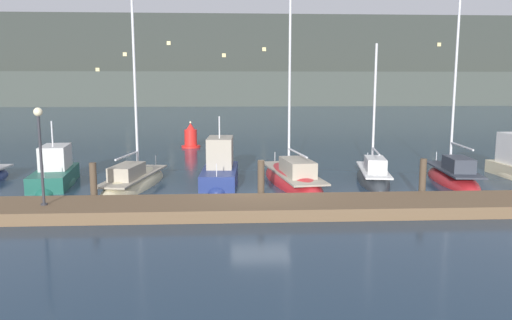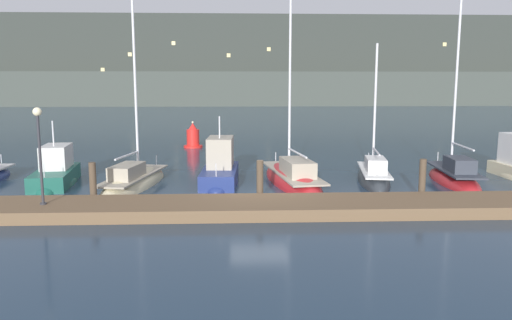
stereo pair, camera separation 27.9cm
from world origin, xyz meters
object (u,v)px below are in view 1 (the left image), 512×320
(motorboat_berth_4, at_px, (220,175))
(sailboat_berth_5, at_px, (292,181))
(dock_lamppost, at_px, (40,140))
(motorboat_berth_2, at_px, (55,179))
(sailboat_berth_3, at_px, (134,185))
(sailboat_berth_6, at_px, (373,179))
(sailboat_berth_7, at_px, (453,179))
(channel_buoy, at_px, (191,138))

(motorboat_berth_4, bearing_deg, sailboat_berth_5, -4.20)
(sailboat_berth_5, relative_size, dock_lamppost, 3.06)
(motorboat_berth_2, relative_size, dock_lamppost, 1.43)
(motorboat_berth_2, height_order, sailboat_berth_3, sailboat_berth_3)
(sailboat_berth_3, xyz_separation_m, sailboat_berth_6, (11.78, 0.75, 0.01))
(sailboat_berth_7, relative_size, channel_buoy, 4.82)
(sailboat_berth_6, height_order, channel_buoy, sailboat_berth_6)
(motorboat_berth_4, distance_m, dock_lamppost, 9.13)
(channel_buoy, height_order, dock_lamppost, dock_lamppost)
(motorboat_berth_2, xyz_separation_m, sailboat_berth_3, (3.94, -0.76, -0.19))
(sailboat_berth_7, distance_m, dock_lamppost, 19.05)
(sailboat_berth_3, distance_m, sailboat_berth_5, 7.69)
(sailboat_berth_7, relative_size, dock_lamppost, 2.69)
(motorboat_berth_4, bearing_deg, sailboat_berth_6, -0.56)
(sailboat_berth_5, bearing_deg, motorboat_berth_4, 175.80)
(sailboat_berth_5, relative_size, sailboat_berth_7, 1.14)
(motorboat_berth_2, bearing_deg, channel_buoy, 67.92)
(sailboat_berth_7, distance_m, channel_buoy, 19.97)
(dock_lamppost, bearing_deg, sailboat_berth_5, 30.01)
(motorboat_berth_2, relative_size, sailboat_berth_7, 0.53)
(sailboat_berth_6, relative_size, sailboat_berth_7, 0.78)
(dock_lamppost, bearing_deg, motorboat_berth_2, 105.30)
(channel_buoy, relative_size, dock_lamppost, 0.56)
(sailboat_berth_6, bearing_deg, dock_lamppost, -157.11)
(motorboat_berth_2, bearing_deg, motorboat_berth_4, 0.46)
(motorboat_berth_4, relative_size, sailboat_berth_5, 0.47)
(motorboat_berth_4, xyz_separation_m, sailboat_berth_7, (11.64, -0.48, -0.22))
(motorboat_berth_4, height_order, sailboat_berth_6, sailboat_berth_6)
(motorboat_berth_2, xyz_separation_m, sailboat_berth_7, (19.65, -0.41, -0.14))
(sailboat_berth_3, relative_size, sailboat_berth_6, 1.25)
(sailboat_berth_7, height_order, dock_lamppost, sailboat_berth_7)
(sailboat_berth_3, relative_size, channel_buoy, 4.72)
(sailboat_berth_3, height_order, sailboat_berth_7, sailboat_berth_7)
(sailboat_berth_7, bearing_deg, sailboat_berth_3, -178.73)
(motorboat_berth_2, height_order, motorboat_berth_4, motorboat_berth_4)
(motorboat_berth_4, height_order, sailboat_berth_5, sailboat_berth_5)
(sailboat_berth_3, xyz_separation_m, dock_lamppost, (-2.31, -5.20, 2.78))
(motorboat_berth_2, xyz_separation_m, dock_lamppost, (1.63, -5.96, 2.59))
(sailboat_berth_6, distance_m, dock_lamppost, 15.54)
(motorboat_berth_4, xyz_separation_m, dock_lamppost, (-6.39, -6.02, 2.50))
(dock_lamppost, bearing_deg, sailboat_berth_7, 17.10)
(sailboat_berth_6, relative_size, channel_buoy, 3.78)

